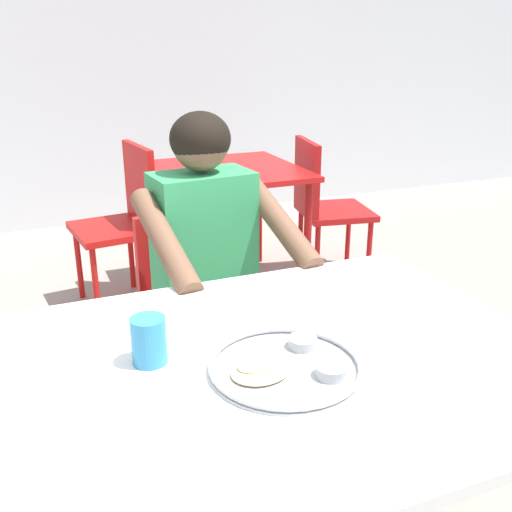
{
  "coord_description": "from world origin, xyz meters",
  "views": [
    {
      "loc": [
        -0.41,
        -0.99,
        1.42
      ],
      "look_at": [
        0.12,
        0.29,
        0.9
      ],
      "focal_mm": 40.72,
      "sensor_mm": 36.0,
      "label": 1
    }
  ],
  "objects_px": {
    "drinking_cup": "(149,339)",
    "chair_foreground": "(194,302)",
    "diner_foreground": "(214,259)",
    "chair_red_left": "(124,214)",
    "chair_red_right": "(323,200)",
    "table_background_red": "(229,185)",
    "table_foreground": "(283,382)",
    "thali_tray": "(286,365)"
  },
  "relations": [
    {
      "from": "chair_foreground",
      "to": "chair_red_left",
      "type": "height_order",
      "value": "chair_red_left"
    },
    {
      "from": "chair_foreground",
      "to": "drinking_cup",
      "type": "bearing_deg",
      "value": -111.98
    },
    {
      "from": "thali_tray",
      "to": "table_background_red",
      "type": "relative_size",
      "value": 0.41
    },
    {
      "from": "drinking_cup",
      "to": "diner_foreground",
      "type": "relative_size",
      "value": 0.09
    },
    {
      "from": "chair_foreground",
      "to": "chair_red_right",
      "type": "height_order",
      "value": "chair_red_right"
    },
    {
      "from": "table_foreground",
      "to": "chair_red_right",
      "type": "height_order",
      "value": "chair_red_right"
    },
    {
      "from": "table_foreground",
      "to": "table_background_red",
      "type": "distance_m",
      "value": 2.12
    },
    {
      "from": "table_background_red",
      "to": "chair_red_left",
      "type": "xyz_separation_m",
      "value": [
        -0.6,
        0.05,
        -0.12
      ]
    },
    {
      "from": "drinking_cup",
      "to": "chair_foreground",
      "type": "height_order",
      "value": "drinking_cup"
    },
    {
      "from": "diner_foreground",
      "to": "table_background_red",
      "type": "height_order",
      "value": "diner_foreground"
    },
    {
      "from": "diner_foreground",
      "to": "table_background_red",
      "type": "xyz_separation_m",
      "value": [
        0.52,
        1.29,
        -0.07
      ]
    },
    {
      "from": "table_foreground",
      "to": "diner_foreground",
      "type": "height_order",
      "value": "diner_foreground"
    },
    {
      "from": "thali_tray",
      "to": "chair_foreground",
      "type": "height_order",
      "value": "chair_foreground"
    },
    {
      "from": "thali_tray",
      "to": "chair_foreground",
      "type": "xyz_separation_m",
      "value": [
        0.09,
        1.01,
        -0.3
      ]
    },
    {
      "from": "chair_foreground",
      "to": "diner_foreground",
      "type": "height_order",
      "value": "diner_foreground"
    },
    {
      "from": "table_background_red",
      "to": "chair_red_left",
      "type": "height_order",
      "value": "chair_red_left"
    },
    {
      "from": "diner_foreground",
      "to": "table_background_red",
      "type": "distance_m",
      "value": 1.4
    },
    {
      "from": "chair_red_right",
      "to": "chair_foreground",
      "type": "bearing_deg",
      "value": -137.26
    },
    {
      "from": "drinking_cup",
      "to": "table_background_red",
      "type": "relative_size",
      "value": 0.13
    },
    {
      "from": "drinking_cup",
      "to": "chair_red_left",
      "type": "xyz_separation_m",
      "value": [
        0.29,
        1.99,
        -0.29
      ]
    },
    {
      "from": "chair_foreground",
      "to": "diner_foreground",
      "type": "distance_m",
      "value": 0.33
    },
    {
      "from": "chair_foreground",
      "to": "chair_red_right",
      "type": "bearing_deg",
      "value": 42.74
    },
    {
      "from": "drinking_cup",
      "to": "chair_red_left",
      "type": "distance_m",
      "value": 2.03
    },
    {
      "from": "diner_foreground",
      "to": "drinking_cup",
      "type": "bearing_deg",
      "value": -119.36
    },
    {
      "from": "diner_foreground",
      "to": "chair_red_left",
      "type": "bearing_deg",
      "value": 93.27
    },
    {
      "from": "table_foreground",
      "to": "chair_red_right",
      "type": "relative_size",
      "value": 1.43
    },
    {
      "from": "table_foreground",
      "to": "chair_foreground",
      "type": "height_order",
      "value": "chair_foreground"
    },
    {
      "from": "drinking_cup",
      "to": "chair_red_right",
      "type": "height_order",
      "value": "chair_red_right"
    },
    {
      "from": "thali_tray",
      "to": "drinking_cup",
      "type": "bearing_deg",
      "value": 151.23
    },
    {
      "from": "table_foreground",
      "to": "chair_red_left",
      "type": "xyz_separation_m",
      "value": [
        0.01,
        2.08,
        -0.17
      ]
    },
    {
      "from": "table_foreground",
      "to": "thali_tray",
      "type": "relative_size",
      "value": 3.72
    },
    {
      "from": "table_foreground",
      "to": "diner_foreground",
      "type": "relative_size",
      "value": 1.03
    },
    {
      "from": "table_foreground",
      "to": "chair_red_left",
      "type": "relative_size",
      "value": 1.39
    },
    {
      "from": "table_background_red",
      "to": "chair_red_left",
      "type": "relative_size",
      "value": 0.92
    },
    {
      "from": "chair_red_left",
      "to": "table_foreground",
      "type": "bearing_deg",
      "value": -90.16
    },
    {
      "from": "table_foreground",
      "to": "drinking_cup",
      "type": "relative_size",
      "value": 11.49
    },
    {
      "from": "thali_tray",
      "to": "diner_foreground",
      "type": "bearing_deg",
      "value": 82.69
    },
    {
      "from": "chair_red_right",
      "to": "diner_foreground",
      "type": "bearing_deg",
      "value": -131.51
    },
    {
      "from": "table_foreground",
      "to": "table_background_red",
      "type": "height_order",
      "value": "table_foreground"
    },
    {
      "from": "chair_red_left",
      "to": "chair_red_right",
      "type": "bearing_deg",
      "value": -3.81
    },
    {
      "from": "thali_tray",
      "to": "chair_red_right",
      "type": "height_order",
      "value": "chair_red_right"
    },
    {
      "from": "chair_foreground",
      "to": "chair_red_right",
      "type": "distance_m",
      "value": 1.54
    }
  ]
}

